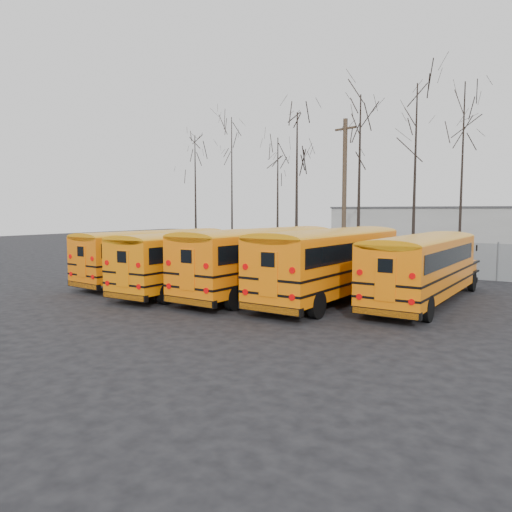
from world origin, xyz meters
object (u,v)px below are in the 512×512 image
Objects in this scene: bus_e at (423,263)px; utility_pole_left at (344,190)px; bus_b at (196,256)px; bus_c at (262,256)px; bus_a at (158,252)px; bus_d at (332,258)px.

utility_pole_left is (-8.64, 12.15, 3.47)m from bus_e.
bus_b is 1.02× the size of utility_pole_left.
bus_e is 1.02× the size of utility_pole_left.
bus_b is 15.09m from utility_pole_left.
bus_e is (9.71, 2.50, 0.01)m from bus_b.
bus_e is 15.31m from utility_pole_left.
bus_b is 0.93× the size of bus_c.
bus_c is 1.07× the size of bus_e.
bus_a is 6.53m from bus_c.
utility_pole_left reaches higher than bus_e.
bus_d is 1.10× the size of utility_pole_left.
bus_a is 3.50m from bus_b.
utility_pole_left is (4.44, 13.70, 3.51)m from bus_a.
bus_d is at bearing -158.62° from bus_e.
utility_pole_left is at bearing 125.87° from bus_e.
bus_d is (3.16, 0.45, 0.02)m from bus_c.
bus_b is 6.43m from bus_d.
bus_e is at bearing -37.23° from utility_pole_left.
bus_c is at bearing -170.51° from bus_d.
bus_b is 3.24m from bus_c.
bus_e is (6.56, 1.75, -0.10)m from bus_c.
bus_d is at bearing 6.54° from bus_a.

